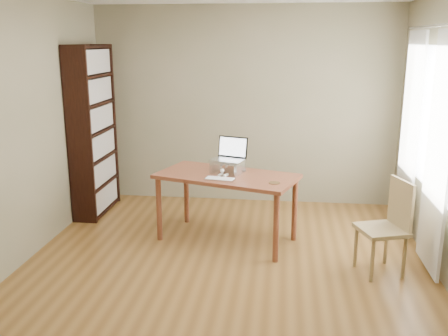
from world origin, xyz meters
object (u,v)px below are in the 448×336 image
(keyboard, at_px, (220,179))
(desk, at_px, (227,183))
(chair, at_px, (389,224))
(bookshelf, at_px, (93,131))
(cat, at_px, (230,166))
(laptop, at_px, (228,154))

(keyboard, bearing_deg, desk, 88.86)
(keyboard, height_order, chair, chair)
(bookshelf, bearing_deg, chair, -22.31)
(desk, distance_m, cat, 0.19)
(bookshelf, bearing_deg, laptop, -19.37)
(keyboard, bearing_deg, chair, -3.19)
(keyboard, bearing_deg, bookshelf, 160.76)
(laptop, height_order, cat, laptop)
(desk, relative_size, laptop, 4.07)
(chair, bearing_deg, bookshelf, 138.41)
(laptop, xyz_separation_m, cat, (0.02, -0.03, -0.13))
(cat, xyz_separation_m, chair, (1.57, -0.73, -0.33))
(keyboard, distance_m, chair, 1.71)
(desk, height_order, cat, cat)
(desk, bearing_deg, cat, 97.14)
(laptop, bearing_deg, keyboard, -79.14)
(desk, height_order, chair, chair)
(keyboard, bearing_deg, cat, 89.10)
(bookshelf, height_order, chair, bookshelf)
(laptop, relative_size, keyboard, 1.22)
(bookshelf, relative_size, laptop, 5.27)
(desk, distance_m, laptop, 0.32)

